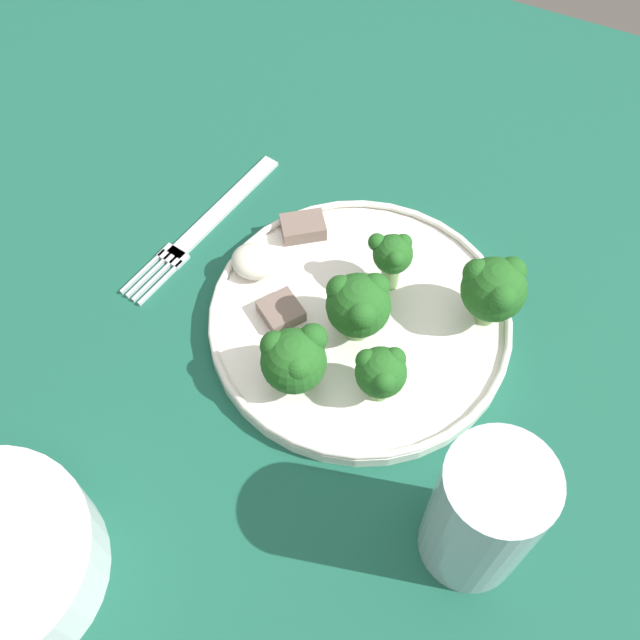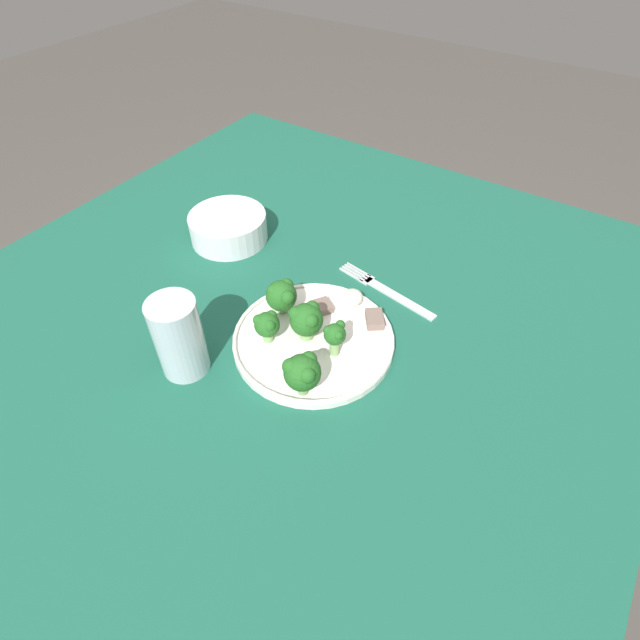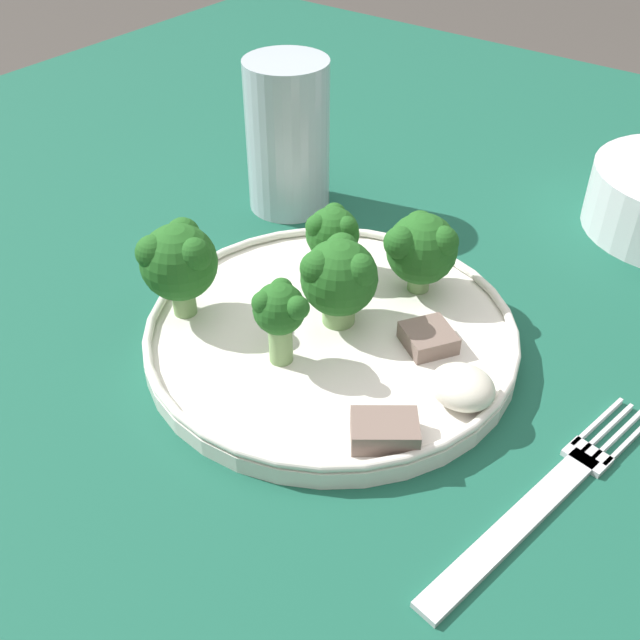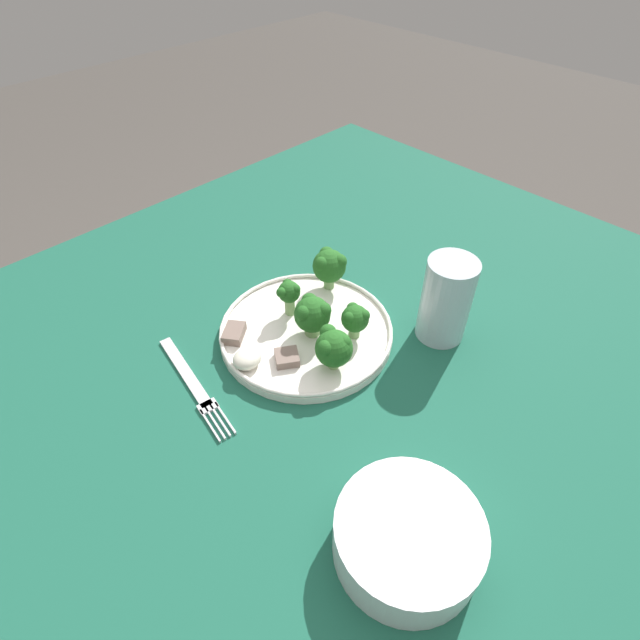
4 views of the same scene
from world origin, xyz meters
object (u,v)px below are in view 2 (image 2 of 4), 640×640
object	(u,v)px
dinner_plate	(314,340)
fork	(387,291)
cream_bowl	(229,228)
drinking_glass	(180,341)

from	to	relation	value
dinner_plate	fork	distance (m)	0.17
cream_bowl	drinking_glass	xyz separation A→B (m)	(-0.28, -0.16, 0.03)
dinner_plate	drinking_glass	distance (m)	0.20
dinner_plate	drinking_glass	xyz separation A→B (m)	(-0.14, 0.13, 0.05)
dinner_plate	fork	xyz separation A→B (m)	(0.17, -0.04, -0.01)
fork	dinner_plate	bearing A→B (deg)	167.29
cream_bowl	drinking_glass	world-z (taller)	drinking_glass
fork	cream_bowl	world-z (taller)	cream_bowl
dinner_plate	cream_bowl	bearing A→B (deg)	64.45
cream_bowl	dinner_plate	bearing A→B (deg)	-115.55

